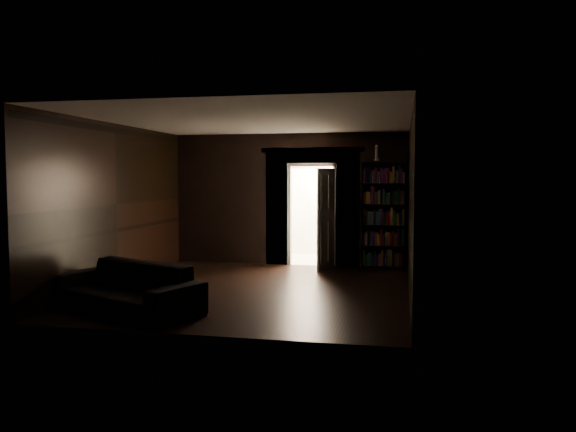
{
  "coord_description": "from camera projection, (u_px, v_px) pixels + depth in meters",
  "views": [
    {
      "loc": [
        2.37,
        -8.95,
        1.88
      ],
      "look_at": [
        0.36,
        0.9,
        1.18
      ],
      "focal_mm": 35.0,
      "sensor_mm": 36.0,
      "label": 1
    }
  ],
  "objects": [
    {
      "name": "ground",
      "position": [
        256.0,
        290.0,
        9.35
      ],
      "size": [
        5.5,
        5.5,
        0.0
      ],
      "primitive_type": "plane",
      "color": "black",
      "rests_on": "ground"
    },
    {
      "name": "room_walls",
      "position": [
        270.0,
        188.0,
        10.29
      ],
      "size": [
        5.02,
        5.61,
        2.84
      ],
      "color": "black",
      "rests_on": "ground"
    },
    {
      "name": "kitchen_alcove",
      "position": [
        319.0,
        206.0,
        12.95
      ],
      "size": [
        2.2,
        1.8,
        2.6
      ],
      "color": "beige",
      "rests_on": "ground"
    },
    {
      "name": "sofa",
      "position": [
        126.0,
        280.0,
        7.84
      ],
      "size": [
        2.51,
        1.85,
        0.89
      ],
      "primitive_type": "imported",
      "rotation": [
        0.0,
        0.0,
        -0.42
      ],
      "color": "black",
      "rests_on": "ground"
    },
    {
      "name": "bookshelf",
      "position": [
        383.0,
        215.0,
        11.37
      ],
      "size": [
        0.95,
        0.66,
        2.2
      ],
      "primitive_type": "cube",
      "rotation": [
        0.0,
        0.0,
        0.41
      ],
      "color": "black",
      "rests_on": "ground"
    },
    {
      "name": "refrigerator",
      "position": [
        346.0,
        222.0,
        13.09
      ],
      "size": [
        0.87,
        0.82,
        1.65
      ],
      "primitive_type": "cube",
      "rotation": [
        0.0,
        0.0,
        0.22
      ],
      "color": "white",
      "rests_on": "ground"
    },
    {
      "name": "door",
      "position": [
        326.0,
        219.0,
        11.38
      ],
      "size": [
        0.26,
        0.84,
        2.05
      ],
      "primitive_type": "cube",
      "rotation": [
        0.0,
        0.0,
        1.32
      ],
      "color": "silver",
      "rests_on": "ground"
    },
    {
      "name": "figurine",
      "position": [
        377.0,
        153.0,
        11.3
      ],
      "size": [
        0.11,
        0.11,
        0.33
      ],
      "primitive_type": "cube",
      "rotation": [
        0.0,
        0.0,
        -0.02
      ],
      "color": "silver",
      "rests_on": "bookshelf"
    },
    {
      "name": "bottles",
      "position": [
        350.0,
        182.0,
        12.95
      ],
      "size": [
        0.57,
        0.18,
        0.23
      ],
      "primitive_type": "cube",
      "rotation": [
        0.0,
        0.0,
        -0.21
      ],
      "color": "black",
      "rests_on": "refrigerator"
    }
  ]
}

